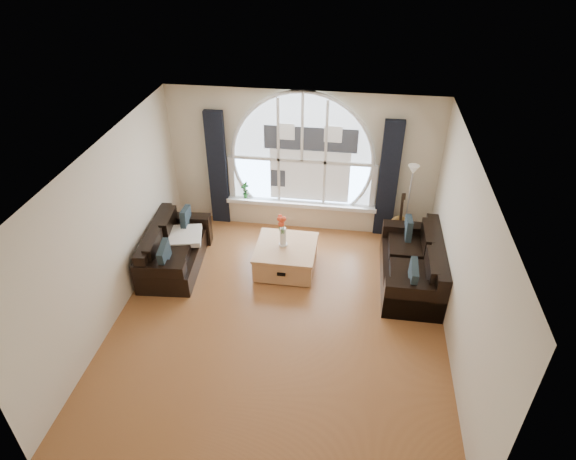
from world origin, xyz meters
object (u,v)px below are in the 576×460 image
object	(u,v)px
floor_lamp	(408,205)
guitar	(400,215)
sofa_right	(411,264)
potted_plant	(245,190)
coffee_chest	(286,256)
vase_flowers	(283,226)
sofa_left	(175,247)

from	to	relation	value
floor_lamp	guitar	xyz separation A→B (m)	(-0.10, 0.07, -0.27)
sofa_right	potted_plant	bearing A→B (deg)	154.46
floor_lamp	potted_plant	xyz separation A→B (m)	(-3.08, 0.28, -0.08)
coffee_chest	guitar	distance (m)	2.32
potted_plant	vase_flowers	bearing A→B (deg)	-54.97
sofa_right	potted_plant	world-z (taller)	potted_plant
potted_plant	floor_lamp	bearing A→B (deg)	-5.17
potted_plant	guitar	bearing A→B (deg)	-3.92
coffee_chest	potted_plant	size ratio (longest dim) A/B	3.10
sofa_right	coffee_chest	size ratio (longest dim) A/B	1.81
sofa_right	guitar	distance (m)	1.30
coffee_chest	vase_flowers	size ratio (longest dim) A/B	1.48
sofa_left	floor_lamp	xyz separation A→B (m)	(4.00, 1.31, 0.40)
vase_flowers	coffee_chest	bearing A→B (deg)	-28.58
vase_flowers	guitar	bearing A→B (deg)	29.69
floor_lamp	potted_plant	size ratio (longest dim) A/B	4.81
sofa_right	potted_plant	distance (m)	3.47
sofa_left	sofa_right	bearing A→B (deg)	-3.51
vase_flowers	sofa_right	bearing A→B (deg)	-3.55
sofa_left	vase_flowers	world-z (taller)	vase_flowers
sofa_left	coffee_chest	distance (m)	1.94
sofa_left	sofa_right	size ratio (longest dim) A/B	0.91
sofa_right	coffee_chest	bearing A→B (deg)	177.18
coffee_chest	guitar	size ratio (longest dim) A/B	0.97
vase_flowers	guitar	world-z (taller)	vase_flowers
vase_flowers	floor_lamp	bearing A→B (deg)	26.98
sofa_left	potted_plant	size ratio (longest dim) A/B	5.11
sofa_left	potted_plant	world-z (taller)	potted_plant
guitar	sofa_right	bearing A→B (deg)	-89.31
sofa_left	potted_plant	xyz separation A→B (m)	(0.92, 1.59, 0.32)
vase_flowers	guitar	xyz separation A→B (m)	(2.03, 1.16, -0.33)
sofa_right	vase_flowers	size ratio (longest dim) A/B	2.67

